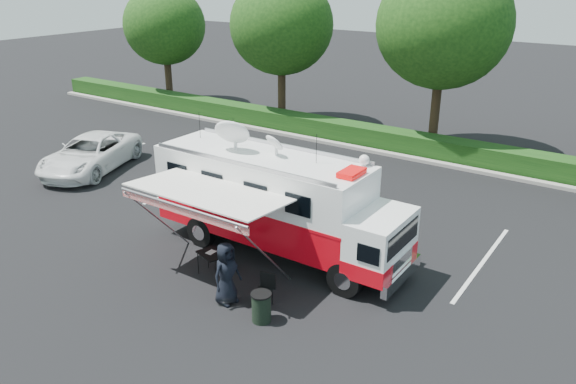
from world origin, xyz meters
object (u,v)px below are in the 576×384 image
command_truck (277,203)px  trash_bin (261,307)px  white_suv (92,170)px  folding_table (211,255)px

command_truck → trash_bin: 3.93m
white_suv → command_truck: bearing=-28.6°
command_truck → white_suv: bearing=171.7°
command_truck → white_suv: size_ratio=1.52×
command_truck → folding_table: 2.56m
command_truck → white_suv: command_truck is taller
command_truck → white_suv: 11.50m
folding_table → trash_bin: bearing=-21.7°
command_truck → trash_bin: command_truck is taller
command_truck → trash_bin: bearing=-60.7°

